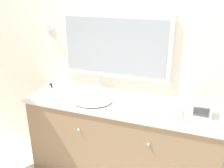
% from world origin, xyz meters
% --- Properties ---
extents(wall_back, '(8.00, 0.18, 2.55)m').
position_xyz_m(wall_back, '(-0.00, 0.55, 1.28)').
color(wall_back, silver).
rests_on(wall_back, ground_plane).
extents(vanity_counter, '(1.95, 0.53, 0.85)m').
position_xyz_m(vanity_counter, '(0.00, 0.26, 0.43)').
color(vanity_counter, '#937556').
rests_on(vanity_counter, ground_plane).
extents(sink_basin, '(0.45, 0.42, 0.17)m').
position_xyz_m(sink_basin, '(-0.31, 0.24, 0.87)').
color(sink_basin, white).
rests_on(sink_basin, vanity_counter).
extents(soap_bottle, '(0.05, 0.05, 0.18)m').
position_xyz_m(soap_bottle, '(-0.68, 0.12, 0.92)').
color(soap_bottle, white).
rests_on(soap_bottle, vanity_counter).
extents(appliance_box, '(0.18, 0.15, 0.12)m').
position_xyz_m(appliance_box, '(0.73, 0.31, 0.91)').
color(appliance_box, '#BCBCC1').
rests_on(appliance_box, vanity_counter).
extents(picture_frame, '(0.09, 0.01, 0.10)m').
position_xyz_m(picture_frame, '(0.56, 0.14, 0.90)').
color(picture_frame, '#B2B2B7').
rests_on(picture_frame, vanity_counter).
extents(hand_towel_near_sink, '(0.20, 0.13, 0.04)m').
position_xyz_m(hand_towel_near_sink, '(0.49, 0.34, 0.87)').
color(hand_towel_near_sink, white).
rests_on(hand_towel_near_sink, vanity_counter).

